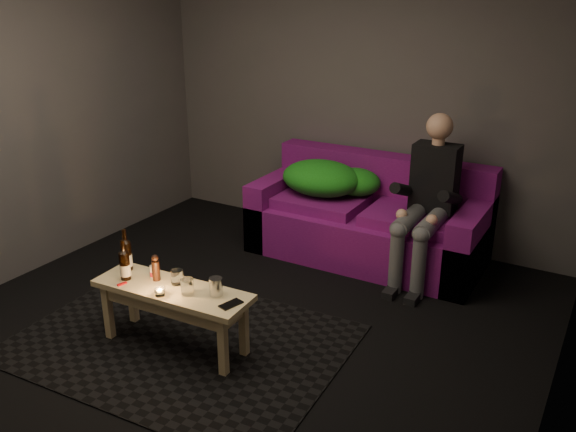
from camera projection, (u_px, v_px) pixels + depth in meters
name	position (u px, v px, depth m)	size (l,w,h in m)	color
floor	(218.00, 343.00, 4.07)	(4.50, 4.50, 0.00)	black
room	(251.00, 85.00, 3.86)	(4.50, 4.50, 4.50)	silver
rug	(181.00, 342.00, 4.07)	(2.13, 1.55, 0.01)	black
sofa	(369.00, 222.00, 5.28)	(1.97, 0.89, 0.85)	#6C0E69
green_blanket	(328.00, 179.00, 5.35)	(0.87, 0.59, 0.30)	#1D7A16
person	(428.00, 197.00, 4.77)	(0.35, 0.82, 1.31)	black
coffee_table	(173.00, 298.00, 3.90)	(1.08, 0.39, 0.44)	#DBC080
beer_bottle_a	(126.00, 255.00, 4.08)	(0.07, 0.07, 0.29)	black
beer_bottle_b	(125.00, 265.00, 3.95)	(0.07, 0.07, 0.28)	black
salt_shaker	(153.00, 272.00, 3.99)	(0.04, 0.04, 0.09)	silver
pepper_mill	(156.00, 271.00, 3.95)	(0.05, 0.05, 0.14)	black
tumbler_back	(177.00, 277.00, 3.91)	(0.08, 0.08, 0.09)	white
tealight	(160.00, 292.00, 3.77)	(0.06, 0.06, 0.05)	white
tumbler_front	(187.00, 287.00, 3.78)	(0.08, 0.08, 0.10)	white
steel_cup	(216.00, 287.00, 3.77)	(0.08, 0.08, 0.11)	#BABCC1
smartphone	(231.00, 304.00, 3.67)	(0.07, 0.15, 0.01)	black
red_lighter	(122.00, 284.00, 3.91)	(0.02, 0.07, 0.01)	#BA0B0E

